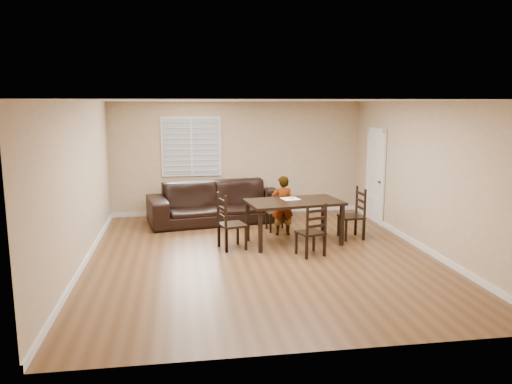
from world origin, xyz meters
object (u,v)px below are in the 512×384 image
at_px(chair_left, 226,224).
at_px(sofa, 218,202).
at_px(dining_table, 294,205).
at_px(donut, 291,198).
at_px(chair_right, 357,215).
at_px(chair_near, 275,210).
at_px(child, 282,206).
at_px(chair_far, 314,233).

bearing_deg(chair_left, sofa, -15.75).
xyz_separation_m(dining_table, donut, (-0.01, 0.20, 0.11)).
height_order(chair_right, sofa, chair_right).
xyz_separation_m(dining_table, chair_near, (-0.15, 1.10, -0.33)).
bearing_deg(chair_left, donut, -87.82).
distance_m(donut, sofa, 2.21).
bearing_deg(child, sofa, -44.59).
distance_m(chair_far, chair_left, 1.64).
relative_size(chair_right, donut, 10.06).
height_order(dining_table, sofa, sofa).
bearing_deg(donut, sofa, 126.38).
xyz_separation_m(chair_left, sofa, (0.03, 2.16, -0.02)).
xyz_separation_m(chair_near, sofa, (-1.15, 0.86, 0.04)).
relative_size(chair_far, chair_right, 0.93).
bearing_deg(sofa, chair_left, -100.72).
distance_m(chair_far, donut, 1.20).
bearing_deg(chair_near, child, -87.36).
bearing_deg(sofa, chair_far, -73.10).
height_order(chair_left, donut, chair_left).
bearing_deg(donut, child, 101.11).
height_order(donut, sofa, sofa).
bearing_deg(dining_table, chair_right, -0.44).
height_order(dining_table, donut, donut).
height_order(chair_near, sofa, chair_near).
xyz_separation_m(chair_left, donut, (1.32, 0.41, 0.38)).
bearing_deg(dining_table, chair_far, -88.80).
xyz_separation_m(chair_far, donut, (-0.16, 1.11, 0.42)).
xyz_separation_m(dining_table, chair_right, (1.33, 0.18, -0.28)).
bearing_deg(donut, chair_far, -81.90).
relative_size(chair_left, child, 0.85).
bearing_deg(dining_table, donut, 83.66).
relative_size(chair_right, sofa, 0.33).
bearing_deg(child, chair_near, -79.61).
height_order(chair_right, child, child).
bearing_deg(chair_far, child, -98.91).
bearing_deg(chair_right, chair_left, -85.17).
distance_m(chair_left, child, 1.50).
relative_size(dining_table, child, 1.55).
distance_m(dining_table, donut, 0.23).
bearing_deg(chair_far, donut, -99.77).
bearing_deg(dining_table, chair_near, 89.66).
relative_size(chair_far, chair_left, 0.91).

